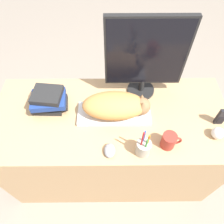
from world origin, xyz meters
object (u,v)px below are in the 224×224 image
(computer_mouse, at_px, (109,150))
(baseball, at_px, (217,133))
(cat, at_px, (117,106))
(keyboard, at_px, (114,114))
(phone, at_px, (221,117))
(monitor, at_px, (145,56))
(book_stack, at_px, (48,101))
(coffee_mug, at_px, (168,141))
(pen_cup, at_px, (143,148))

(computer_mouse, bearing_deg, baseball, 8.76)
(baseball, bearing_deg, cat, 164.51)
(keyboard, relative_size, phone, 3.61)
(keyboard, height_order, computer_mouse, computer_mouse)
(monitor, height_order, book_stack, monitor)
(cat, distance_m, monitor, 0.32)
(monitor, distance_m, book_stack, 0.64)
(cat, xyz_separation_m, baseball, (0.57, -0.16, -0.06))
(monitor, bearing_deg, keyboard, -132.75)
(computer_mouse, distance_m, phone, 0.68)
(keyboard, bearing_deg, phone, -5.84)
(coffee_mug, relative_size, baseball, 1.62)
(keyboard, height_order, cat, cat)
(coffee_mug, relative_size, pen_cup, 0.52)
(computer_mouse, xyz_separation_m, pen_cup, (0.18, -0.00, 0.04))
(computer_mouse, bearing_deg, cat, 79.48)
(monitor, xyz_separation_m, baseball, (0.40, -0.35, -0.26))
(cat, relative_size, monitor, 0.75)
(baseball, xyz_separation_m, book_stack, (-0.99, 0.21, 0.04))
(book_stack, bearing_deg, cat, -7.66)
(cat, relative_size, computer_mouse, 4.62)
(coffee_mug, bearing_deg, computer_mouse, -172.78)
(coffee_mug, height_order, book_stack, book_stack)
(keyboard, height_order, phone, phone)
(cat, distance_m, book_stack, 0.42)
(keyboard, bearing_deg, pen_cup, -59.05)
(cat, distance_m, computer_mouse, 0.27)
(baseball, height_order, book_stack, book_stack)
(coffee_mug, bearing_deg, keyboard, 144.74)
(pen_cup, bearing_deg, monitor, 86.39)
(keyboard, height_order, coffee_mug, coffee_mug)
(pen_cup, xyz_separation_m, phone, (0.47, 0.19, 0.01))
(book_stack, bearing_deg, coffee_mug, -20.92)
(book_stack, bearing_deg, pen_cup, -29.31)
(pen_cup, bearing_deg, book_stack, 150.69)
(phone, bearing_deg, baseball, -111.79)
(cat, bearing_deg, baseball, -15.49)
(monitor, bearing_deg, book_stack, -166.55)
(monitor, height_order, coffee_mug, monitor)
(coffee_mug, bearing_deg, book_stack, 159.08)
(computer_mouse, distance_m, pen_cup, 0.18)
(pen_cup, bearing_deg, computer_mouse, 179.30)
(coffee_mug, xyz_separation_m, pen_cup, (-0.15, -0.04, 0.01))
(keyboard, distance_m, pen_cup, 0.30)
(phone, bearing_deg, book_stack, 173.31)
(keyboard, relative_size, monitor, 0.82)
(computer_mouse, distance_m, coffee_mug, 0.33)
(monitor, distance_m, coffee_mug, 0.49)
(monitor, distance_m, computer_mouse, 0.57)
(phone, bearing_deg, keyboard, 174.16)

